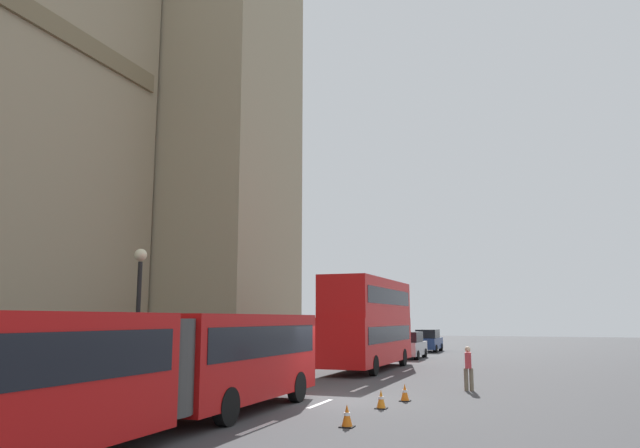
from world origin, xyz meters
The scene contains 11 objects.
ground_plane centered at (0.00, 0.00, 0.00)m, with size 160.00×160.00×0.00m, color #424244.
lane_centre_marking centered at (-0.90, 0.00, 0.01)m, with size 29.80×0.16×0.01m.
articulated_bus centered at (-7.62, 1.99, 1.75)m, with size 16.51×2.54×2.90m.
double_decker_bus centered at (12.37, 2.00, 2.71)m, with size 10.33×2.54×4.90m.
sedan_lead centered at (22.38, 1.90, 0.91)m, with size 4.40×1.86×1.85m.
sedan_trailing centered at (31.70, 2.18, 0.91)m, with size 4.40×1.86×1.85m.
traffic_cone_west centered at (-4.63, -2.12, 0.28)m, with size 0.36×0.36×0.58m.
traffic_cone_middle centered at (-1.22, -2.15, 0.28)m, with size 0.36×0.36×0.58m.
traffic_cone_east centered at (0.73, -2.48, 0.28)m, with size 0.36×0.36×0.58m.
street_lamp centered at (-2.01, 6.50, 3.06)m, with size 0.44×0.44×5.27m.
pedestrian_near_cones centered at (4.46, -4.20, 0.91)m, with size 0.42×0.36×1.69m.
Camera 1 is at (-19.90, -7.00, 2.77)m, focal length 33.49 mm.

